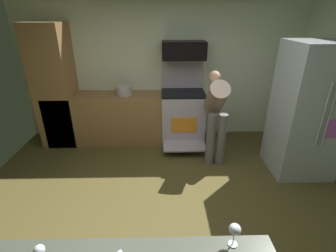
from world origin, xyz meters
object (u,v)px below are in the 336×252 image
microwave (184,50)px  wine_glass_near (235,230)px  person_cook (216,111)px  oven_range (183,115)px  stock_pot (124,90)px  refrigerator (308,111)px  wine_glass_far (40,251)px

microwave → wine_glass_near: size_ratio=4.54×
microwave → person_cook: size_ratio=0.53×
oven_range → wine_glass_near: size_ratio=9.20×
microwave → stock_pot: bearing=-175.6°
refrigerator → person_cook: 1.28m
person_cook → wine_glass_far: (-1.52, -2.56, 0.16)m
refrigerator → person_cook: size_ratio=1.36×
person_cook → stock_pot: size_ratio=5.03×
person_cook → stock_pot: 1.67m
wine_glass_far → stock_pot: size_ratio=0.52×
refrigerator → wine_glass_near: 2.68m
wine_glass_far → person_cook: bearing=59.2°
wine_glass_far → refrigerator: bearing=39.0°
person_cook → wine_glass_near: (-0.39, -2.45, 0.18)m
refrigerator → oven_range: bearing=149.4°
wine_glass_far → stock_pot: 3.25m
microwave → person_cook: (0.46, -0.78, -0.81)m
microwave → oven_range: bearing=-90.0°
wine_glass_near → person_cook: bearing=80.8°
refrigerator → wine_glass_near: refrigerator is taller
stock_pot → person_cook: bearing=-24.8°
microwave → wine_glass_near: 3.29m
person_cook → wine_glass_far: size_ratio=9.58×
refrigerator → wine_glass_far: size_ratio=13.01×
refrigerator → person_cook: (-1.24, 0.32, -0.11)m
microwave → person_cook: 1.21m
oven_range → stock_pot: oven_range is taller
refrigerator → wine_glass_far: bearing=-141.0°
oven_range → refrigerator: (1.70, -1.00, 0.45)m
person_cook → wine_glass_near: 2.49m
wine_glass_far → oven_range: bearing=71.8°
refrigerator → stock_pot: size_ratio=6.82×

